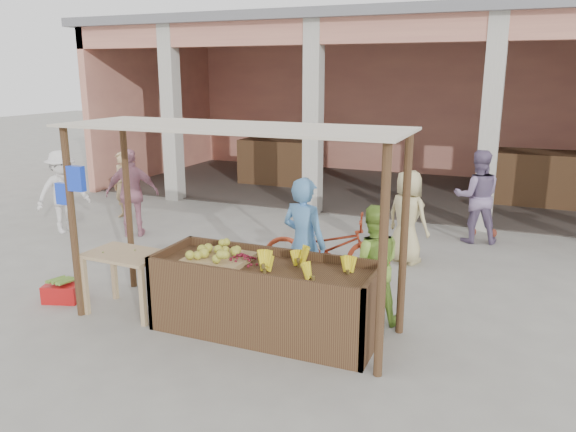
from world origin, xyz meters
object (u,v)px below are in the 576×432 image
at_px(vendor_green, 372,261).
at_px(vendor_blue, 304,239).
at_px(red_crate, 63,292).
at_px(side_table, 126,263).
at_px(motorcycle, 326,246).
at_px(fruit_stall, 265,300).

bearing_deg(vendor_green, vendor_blue, -24.67).
xyz_separation_m(red_crate, vendor_blue, (3.03, 1.05, 0.80)).
height_order(side_table, motorcycle, motorcycle).
bearing_deg(vendor_blue, side_table, 40.58).
bearing_deg(motorcycle, red_crate, 112.11).
distance_m(vendor_blue, vendor_green, 0.93).
distance_m(red_crate, vendor_green, 4.11).
distance_m(vendor_green, motorcycle, 1.53).
distance_m(side_table, red_crate, 1.16).
xyz_separation_m(side_table, motorcycle, (1.94, 2.04, -0.14)).
relative_size(side_table, red_crate, 2.18).
height_order(fruit_stall, motorcycle, motorcycle).
bearing_deg(motorcycle, vendor_blue, 170.09).
distance_m(fruit_stall, vendor_blue, 1.01).
xyz_separation_m(fruit_stall, vendor_blue, (0.15, 0.85, 0.51)).
xyz_separation_m(vendor_green, motorcycle, (-0.97, 1.15, -0.26)).
bearing_deg(side_table, red_crate, -173.97).
height_order(side_table, vendor_green, vendor_green).
height_order(side_table, red_crate, side_table).
bearing_deg(fruit_stall, motorcycle, 87.36).
xyz_separation_m(side_table, vendor_green, (2.91, 0.89, 0.13)).
bearing_deg(vendor_green, side_table, -1.68).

